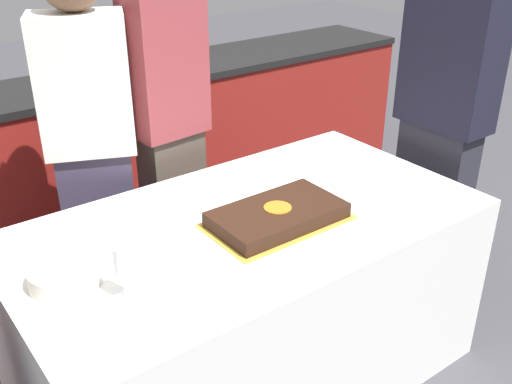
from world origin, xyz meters
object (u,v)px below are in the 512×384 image
object	(u,v)px
plate_stack	(65,275)
person_seated_right	(441,128)
wine_glass	(122,263)
cake	(278,215)
person_cutting_cake	(169,123)
person_standing_back	(92,149)

from	to	relation	value
plate_stack	person_seated_right	world-z (taller)	person_seated_right
plate_stack	wine_glass	bearing A→B (deg)	-54.87
cake	wine_glass	world-z (taller)	wine_glass
plate_stack	person_cutting_cake	xyz separation A→B (m)	(0.76, 0.69, 0.12)
plate_stack	wine_glass	size ratio (longest dim) A/B	1.27
person_cutting_cake	person_standing_back	world-z (taller)	person_cutting_cake
cake	person_seated_right	xyz separation A→B (m)	(1.03, 0.08, 0.08)
wine_glass	person_cutting_cake	world-z (taller)	person_cutting_cake
cake	plate_stack	bearing A→B (deg)	173.08
cake	person_standing_back	distance (m)	0.87
cake	person_standing_back	size ratio (longest dim) A/B	0.31
person_seated_right	wine_glass	bearing A→B (deg)	-84.41
plate_stack	person_standing_back	bearing A→B (deg)	60.31
cake	plate_stack	distance (m)	0.76
plate_stack	person_seated_right	bearing A→B (deg)	-0.23
cake	wine_glass	size ratio (longest dim) A/B	2.99
cake	wine_glass	distance (m)	0.65
wine_glass	person_standing_back	size ratio (longest dim) A/B	0.10
wine_glass	cake	bearing A→B (deg)	7.00
cake	person_standing_back	xyz separation A→B (m)	(-0.37, 0.78, 0.09)
cake	plate_stack	size ratio (longest dim) A/B	2.35
cake	person_standing_back	bearing A→B (deg)	115.32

